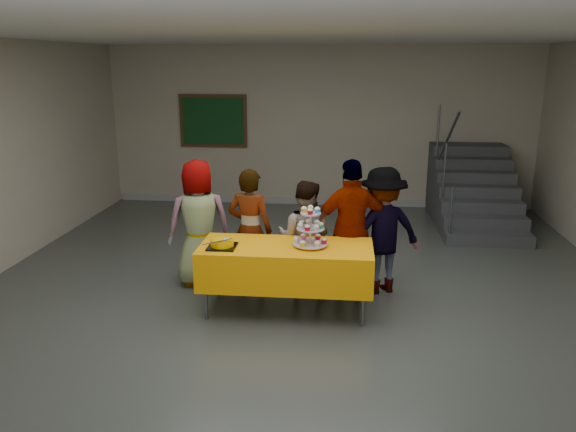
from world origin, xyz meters
name	(u,v)px	position (x,y,z in m)	size (l,w,h in m)	color
room_shell	(297,120)	(0.00, 0.02, 2.13)	(10.00, 10.04, 3.02)	#4C514C
bake_table	(286,264)	(-0.12, 0.11, 0.56)	(1.88, 0.78, 0.77)	#595960
cupcake_stand	(310,230)	(0.14, 0.12, 0.95)	(0.38, 0.38, 0.44)	silver
bear_cake	(222,242)	(-0.80, -0.02, 0.83)	(0.32, 0.36, 0.12)	black
schoolchild_a	(199,223)	(-1.28, 0.83, 0.79)	(0.77, 0.50, 1.57)	slate
schoolchild_b	(250,230)	(-0.62, 0.71, 0.75)	(0.55, 0.36, 1.50)	slate
schoolchild_c	(305,238)	(0.04, 0.65, 0.69)	(0.67, 0.52, 1.38)	slate
schoolchild_d	(352,229)	(0.59, 0.65, 0.82)	(0.96, 0.40, 1.64)	slate
schoolchild_e	(382,230)	(0.95, 0.81, 0.76)	(0.99, 0.57, 1.53)	slate
staircase	(471,193)	(2.70, 4.13, 0.49)	(1.30, 2.40, 2.04)	#424447
noticeboard	(213,121)	(-2.03, 4.96, 1.60)	(1.30, 0.05, 1.00)	#472B16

